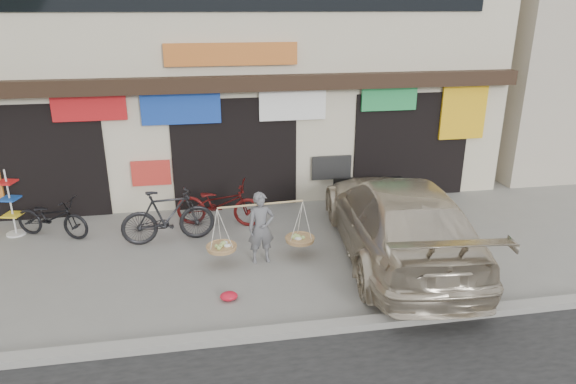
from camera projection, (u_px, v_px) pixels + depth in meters
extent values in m
plane|color=gray|center=(252.00, 273.00, 9.63)|extent=(70.00, 70.00, 0.00)
cube|color=gray|center=(266.00, 334.00, 7.76)|extent=(70.00, 0.25, 0.12)
cube|color=beige|center=(224.00, 52.00, 14.45)|extent=(14.00, 6.00, 7.00)
cube|color=black|center=(233.00, 84.00, 11.69)|extent=(14.00, 0.35, 0.35)
cube|color=black|center=(40.00, 160.00, 11.91)|extent=(3.00, 0.60, 2.70)
cube|color=black|center=(234.00, 151.00, 12.64)|extent=(3.00, 0.60, 2.70)
cube|color=black|center=(407.00, 143.00, 13.37)|extent=(3.00, 0.60, 2.70)
cube|color=red|center=(89.00, 107.00, 11.39)|extent=(1.60, 0.08, 0.60)
cube|color=#1840AD|center=(181.00, 109.00, 11.75)|extent=(1.80, 0.08, 0.70)
cube|color=white|center=(293.00, 105.00, 12.17)|extent=(1.60, 0.08, 0.70)
cube|color=green|center=(389.00, 98.00, 12.52)|extent=(1.40, 0.08, 0.60)
cube|color=yellow|center=(463.00, 112.00, 12.98)|extent=(1.20, 0.08, 1.40)
cube|color=red|center=(151.00, 173.00, 12.13)|extent=(0.90, 0.08, 0.60)
cube|color=black|center=(331.00, 168.00, 12.88)|extent=(1.00, 0.08, 0.60)
cube|color=orange|center=(232.00, 54.00, 11.53)|extent=(3.00, 0.08, 0.50)
imported|color=slate|center=(261.00, 228.00, 9.85)|extent=(0.54, 0.38, 1.42)
cylinder|color=tan|center=(261.00, 204.00, 9.68)|extent=(1.65, 0.15, 0.04)
cylinder|color=#AA8151|center=(222.00, 248.00, 9.79)|extent=(0.56, 0.56, 0.07)
ellipsoid|color=#A5BF66|center=(221.00, 245.00, 9.77)|extent=(0.39, 0.39, 0.10)
cylinder|color=#AA8151|center=(300.00, 239.00, 10.14)|extent=(0.56, 0.56, 0.07)
ellipsoid|color=#A5BF66|center=(300.00, 237.00, 10.12)|extent=(0.39, 0.39, 0.10)
imported|color=black|center=(52.00, 217.00, 11.01)|extent=(1.82, 1.23, 0.90)
imported|color=black|center=(168.00, 216.00, 10.73)|extent=(1.99, 0.76, 1.16)
imported|color=#4E0E0D|center=(219.00, 203.00, 11.58)|extent=(2.10, 1.17, 1.05)
imported|color=beige|center=(398.00, 219.00, 10.05)|extent=(2.76, 5.71, 1.60)
cube|color=black|center=(367.00, 186.00, 12.59)|extent=(1.70, 0.26, 0.45)
cube|color=silver|center=(367.00, 189.00, 12.69)|extent=(0.45, 0.06, 0.12)
cylinder|color=silver|center=(17.00, 233.00, 11.26)|extent=(0.41, 0.41, 0.04)
cylinder|color=silver|center=(10.00, 203.00, 11.01)|extent=(0.04, 0.04, 1.49)
cube|color=yellow|center=(13.00, 215.00, 11.11)|extent=(0.43, 0.43, 0.04)
cube|color=#194CB2|center=(10.00, 199.00, 10.98)|extent=(0.43, 0.43, 0.04)
cube|color=red|center=(6.00, 182.00, 10.86)|extent=(0.43, 0.43, 0.04)
ellipsoid|color=red|center=(229.00, 296.00, 8.74)|extent=(0.31, 0.25, 0.14)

